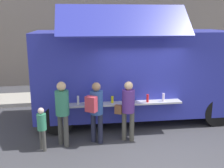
# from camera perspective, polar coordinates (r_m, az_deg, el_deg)

# --- Properties ---
(ground_plane) EXTENTS (60.00, 60.00, 0.00)m
(ground_plane) POSITION_cam_1_polar(r_m,az_deg,el_deg) (7.03, 9.13, -14.31)
(ground_plane) COLOR #38383D
(curb_strip) EXTENTS (28.00, 1.60, 0.15)m
(curb_strip) POSITION_cam_1_polar(r_m,az_deg,el_deg) (11.59, -18.51, -3.09)
(curb_strip) COLOR #9E998E
(curb_strip) RESTS_ON ground
(food_truck_main) EXTENTS (6.36, 3.37, 3.64)m
(food_truck_main) POSITION_cam_1_polar(r_m,az_deg,el_deg) (8.83, 4.71, 2.58)
(food_truck_main) COLOR #2C32A3
(food_truck_main) RESTS_ON ground
(trash_bin) EXTENTS (0.60, 0.60, 0.94)m
(trash_bin) POSITION_cam_1_polar(r_m,az_deg,el_deg) (12.53, 18.25, 0.03)
(trash_bin) COLOR #2C6535
(trash_bin) RESTS_ON ground
(customer_front_ordering) EXTENTS (0.53, 0.40, 1.67)m
(customer_front_ordering) POSITION_cam_1_polar(r_m,az_deg,el_deg) (7.28, 3.34, -4.67)
(customer_front_ordering) COLOR #4D4B42
(customer_front_ordering) RESTS_ON ground
(customer_mid_with_backpack) EXTENTS (0.50, 0.53, 1.67)m
(customer_mid_with_backpack) POSITION_cam_1_polar(r_m,az_deg,el_deg) (7.10, -3.46, -4.83)
(customer_mid_with_backpack) COLOR #202338
(customer_mid_with_backpack) RESTS_ON ground
(customer_rear_waiting) EXTENTS (0.35, 0.35, 1.73)m
(customer_rear_waiting) POSITION_cam_1_polar(r_m,az_deg,el_deg) (7.09, -10.47, -5.01)
(customer_rear_waiting) COLOR #494844
(customer_rear_waiting) RESTS_ON ground
(child_near_queue) EXTENTS (0.23, 0.23, 1.14)m
(child_near_queue) POSITION_cam_1_polar(r_m,az_deg,el_deg) (7.05, -14.62, -8.42)
(child_near_queue) COLOR #4B4A46
(child_near_queue) RESTS_ON ground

